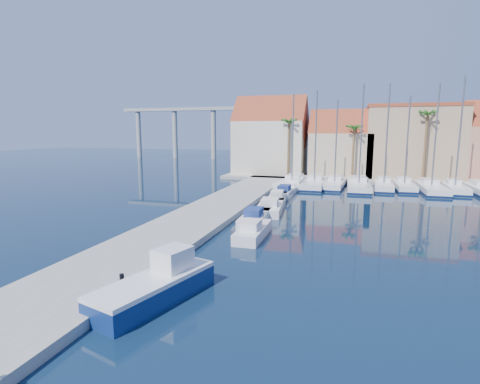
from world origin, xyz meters
name	(u,v)px	position (x,y,z in m)	size (l,w,h in m)	color
ground	(268,284)	(0.00, 0.00, 0.00)	(260.00, 260.00, 0.00)	black
quay_west	(205,214)	(-9.00, 13.50, 0.25)	(6.00, 77.00, 0.50)	gray
shore_north	(390,178)	(10.00, 48.00, 0.25)	(54.00, 16.00, 0.50)	gray
bollard	(122,279)	(-6.60, -3.26, 0.78)	(0.23, 0.23, 0.56)	black
fishing_boat	(157,285)	(-4.66, -3.27, 0.75)	(3.85, 6.81, 2.27)	navy
motorboat_west_0	(253,231)	(-3.02, 8.24, 0.51)	(1.83, 5.57, 1.40)	white
motorboat_west_1	(255,217)	(-3.99, 12.65, 0.51)	(2.14, 6.03, 1.40)	white
motorboat_west_2	(270,207)	(-3.67, 17.52, 0.51)	(2.99, 7.28, 1.40)	white
motorboat_west_3	(277,198)	(-3.93, 22.48, 0.51)	(2.40, 5.89, 1.40)	white
motorboat_west_4	(285,192)	(-3.86, 27.02, 0.51)	(2.03, 5.99, 1.40)	white
motorboat_west_5	(297,185)	(-3.27, 33.11, 0.51)	(2.39, 5.88, 1.40)	white
motorboat_west_6	(298,181)	(-3.63, 37.05, 0.51)	(2.55, 7.23, 1.40)	white
sailboat_0	(293,182)	(-4.19, 35.39, 0.57)	(3.81, 11.40, 12.91)	white
sailboat_1	(315,183)	(-1.08, 35.59, 0.58)	(3.02, 11.09, 13.29)	white
sailboat_2	(335,183)	(1.72, 35.74, 0.59)	(3.16, 9.73, 12.10)	white
sailboat_3	(359,185)	(4.91, 35.48, 0.58)	(3.23, 11.47, 14.03)	white
sailboat_4	(384,185)	(8.22, 36.15, 0.62)	(2.84, 9.21, 14.01)	white
sailboat_5	(404,185)	(10.82, 36.77, 0.60)	(2.54, 8.95, 12.47)	white
sailboat_6	(430,187)	(13.93, 35.61, 0.59)	(3.00, 10.74, 13.78)	white
sailboat_7	(454,187)	(16.86, 36.24, 0.65)	(2.54, 8.81, 14.68)	white
building_0	(271,139)	(-10.00, 47.00, 6.52)	(12.30, 9.00, 13.50)	beige
building_1	(341,147)	(2.00, 47.00, 5.30)	(10.30, 8.00, 11.00)	tan
building_2	(412,141)	(13.00, 48.00, 6.26)	(14.20, 10.20, 11.50)	tan
palm_0	(289,123)	(-6.00, 42.00, 9.08)	(2.60, 2.60, 10.15)	brown
palm_1	(354,129)	(4.00, 42.00, 8.14)	(2.60, 2.60, 9.15)	brown
palm_2	(428,116)	(14.00, 42.00, 10.02)	(2.60, 2.60, 11.15)	brown
viaduct	(197,122)	(-39.07, 82.00, 10.25)	(48.00, 2.20, 14.45)	#9E9E99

